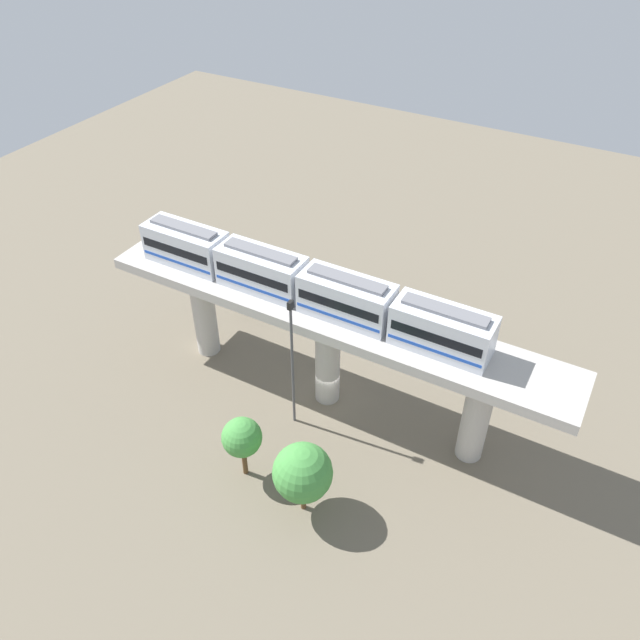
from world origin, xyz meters
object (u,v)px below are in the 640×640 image
at_px(train, 303,284).
at_px(signal_post, 292,360).
at_px(parked_car_silver, 504,362).
at_px(tree_mid_lot, 242,438).
at_px(parked_car_blue, 403,332).
at_px(tree_near_viaduct, 303,473).
at_px(parked_car_black, 264,300).

height_order(train, signal_post, train).
distance_m(parked_car_silver, tree_mid_lot, 23.28).
relative_size(parked_car_silver, parked_car_blue, 1.00).
distance_m(parked_car_blue, tree_near_viaduct, 19.58).
distance_m(parked_car_black, signal_post, 15.62).
height_order(tree_near_viaduct, tree_mid_lot, tree_near_viaduct).
distance_m(parked_car_black, parked_car_blue, 13.35).
height_order(train, parked_car_black, train).
bearing_deg(tree_near_viaduct, signal_post, -144.53).
xyz_separation_m(parked_car_blue, tree_mid_lot, (18.83, -3.80, 2.92)).
height_order(parked_car_black, tree_near_viaduct, tree_near_viaduct).
relative_size(tree_mid_lot, signal_post, 0.45).
height_order(train, parked_car_blue, train).
xyz_separation_m(parked_car_blue, tree_near_viaduct, (19.32, 1.20, 2.92)).
relative_size(parked_car_black, tree_near_viaduct, 0.80).
xyz_separation_m(parked_car_silver, tree_near_viaduct, (19.81, -7.65, 2.92)).
relative_size(parked_car_blue, tree_near_viaduct, 0.79).
bearing_deg(parked_car_blue, parked_car_silver, 83.96).
height_order(parked_car_black, parked_car_blue, same).
bearing_deg(tree_near_viaduct, train, -150.13).
distance_m(parked_car_silver, parked_car_blue, 8.87).
distance_m(train, parked_car_black, 14.93).
bearing_deg(tree_mid_lot, parked_car_black, -150.72).
bearing_deg(signal_post, tree_mid_lot, -4.36).
bearing_deg(train, parked_car_silver, 127.08).
xyz_separation_m(train, tree_near_viaduct, (9.79, 5.62, -6.62)).
bearing_deg(parked_car_silver, parked_car_black, -91.92).
bearing_deg(signal_post, train, -162.52).
height_order(train, parked_car_silver, train).
distance_m(parked_car_blue, signal_post, 14.43).
bearing_deg(tree_mid_lot, train, -176.18).
distance_m(parked_car_black, parked_car_silver, 22.18).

